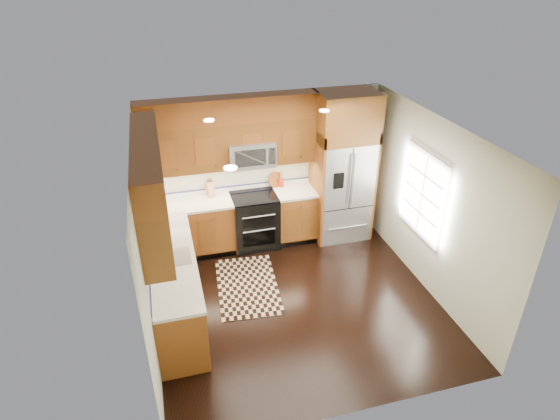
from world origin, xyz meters
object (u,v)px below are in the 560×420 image
object	(u,v)px
rug	(247,285)
utensil_crock	(281,181)
refrigerator	(343,167)
knife_block	(210,188)
range	(255,221)

from	to	relation	value
rug	utensil_crock	distance (m)	1.96
refrigerator	rug	size ratio (longest dim) A/B	1.73
refrigerator	knife_block	bearing A→B (deg)	172.83
refrigerator	rug	distance (m)	2.57
knife_block	utensil_crock	size ratio (longest dim) A/B	1.04
utensil_crock	knife_block	bearing A→B (deg)	-179.56
knife_block	rug	bearing A→B (deg)	-77.18
refrigerator	rug	xyz separation A→B (m)	(-1.93, -1.09, -1.30)
range	knife_block	xyz separation A→B (m)	(-0.69, 0.24, 0.59)
rug	utensil_crock	world-z (taller)	utensil_crock
rug	refrigerator	bearing A→B (deg)	34.43
range	refrigerator	size ratio (longest dim) A/B	0.36
range	refrigerator	bearing A→B (deg)	-1.40
range	utensil_crock	size ratio (longest dim) A/B	3.22
range	utensil_crock	world-z (taller)	utensil_crock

